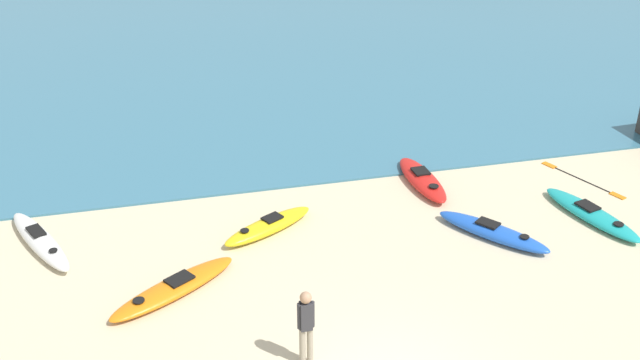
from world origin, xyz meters
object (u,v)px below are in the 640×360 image
at_px(person_near_foreground, 306,324).
at_px(loose_paddle, 582,180).
at_px(kayak_on_sand_3, 591,214).
at_px(kayak_on_sand_5, 493,232).
at_px(kayak_on_sand_0, 40,241).
at_px(kayak_on_sand_2, 268,226).
at_px(kayak_on_sand_4, 422,179).
at_px(kayak_on_sand_1, 174,288).

bearing_deg(person_near_foreground, loose_paddle, 31.04).
bearing_deg(person_near_foreground, kayak_on_sand_3, 23.37).
bearing_deg(kayak_on_sand_5, person_near_foreground, -148.36).
distance_m(kayak_on_sand_3, person_near_foreground, 9.19).
distance_m(kayak_on_sand_0, kayak_on_sand_2, 5.55).
distance_m(kayak_on_sand_4, kayak_on_sand_5, 3.15).
height_order(kayak_on_sand_1, person_near_foreground, person_near_foreground).
bearing_deg(kayak_on_sand_5, kayak_on_sand_3, 4.56).
height_order(kayak_on_sand_0, kayak_on_sand_3, kayak_on_sand_0).
relative_size(kayak_on_sand_4, kayak_on_sand_5, 1.02).
distance_m(kayak_on_sand_1, person_near_foreground, 3.83).
xyz_separation_m(kayak_on_sand_2, kayak_on_sand_5, (5.35, -1.61, 0.00)).
bearing_deg(kayak_on_sand_4, kayak_on_sand_3, -38.45).
height_order(kayak_on_sand_2, person_near_foreground, person_near_foreground).
xyz_separation_m(kayak_on_sand_1, kayak_on_sand_4, (7.15, 3.54, 0.04)).
bearing_deg(kayak_on_sand_0, loose_paddle, 0.06).
bearing_deg(kayak_on_sand_3, kayak_on_sand_5, -175.44).
height_order(kayak_on_sand_0, person_near_foreground, person_near_foreground).
xyz_separation_m(kayak_on_sand_0, kayak_on_sand_4, (10.18, 0.84, -0.00)).
distance_m(kayak_on_sand_2, kayak_on_sand_3, 8.35).
height_order(kayak_on_sand_1, loose_paddle, kayak_on_sand_1).
bearing_deg(kayak_on_sand_4, kayak_on_sand_0, -175.26).
distance_m(kayak_on_sand_3, loose_paddle, 2.24).
bearing_deg(person_near_foreground, kayak_on_sand_4, 53.28).
relative_size(kayak_on_sand_0, kayak_on_sand_4, 1.15).
height_order(kayak_on_sand_1, kayak_on_sand_4, kayak_on_sand_4).
relative_size(kayak_on_sand_0, kayak_on_sand_5, 1.17).
bearing_deg(kayak_on_sand_1, kayak_on_sand_5, 3.44).
height_order(kayak_on_sand_1, kayak_on_sand_2, kayak_on_sand_2).
bearing_deg(kayak_on_sand_0, kayak_on_sand_3, -8.26).
distance_m(kayak_on_sand_4, loose_paddle, 4.63).
bearing_deg(loose_paddle, kayak_on_sand_1, -166.95).
relative_size(kayak_on_sand_3, kayak_on_sand_5, 1.16).
bearing_deg(person_near_foreground, kayak_on_sand_2, 88.08).
distance_m(kayak_on_sand_4, person_near_foreground, 8.11).
relative_size(kayak_on_sand_3, kayak_on_sand_4, 1.14).
bearing_deg(kayak_on_sand_5, kayak_on_sand_2, 163.28).
distance_m(kayak_on_sand_5, person_near_foreground, 6.53).
bearing_deg(loose_paddle, kayak_on_sand_3, -115.86).
xyz_separation_m(kayak_on_sand_0, loose_paddle, (14.73, 0.02, -0.16)).
bearing_deg(kayak_on_sand_5, loose_paddle, 30.16).
bearing_deg(kayak_on_sand_5, kayak_on_sand_4, 102.74).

